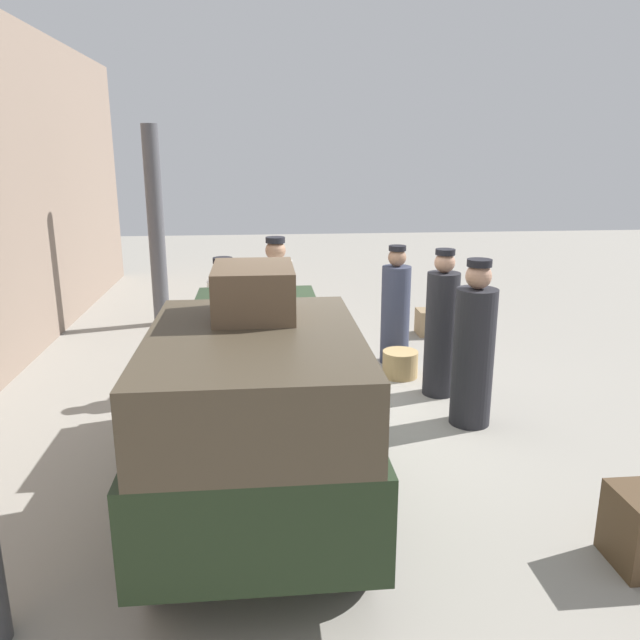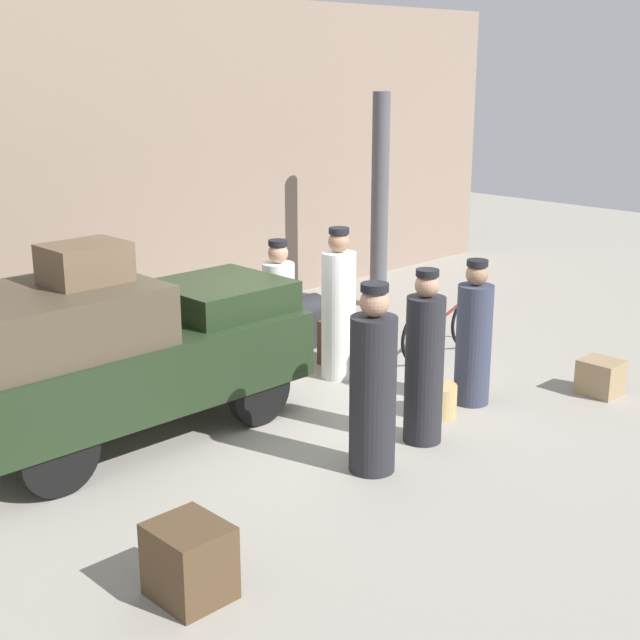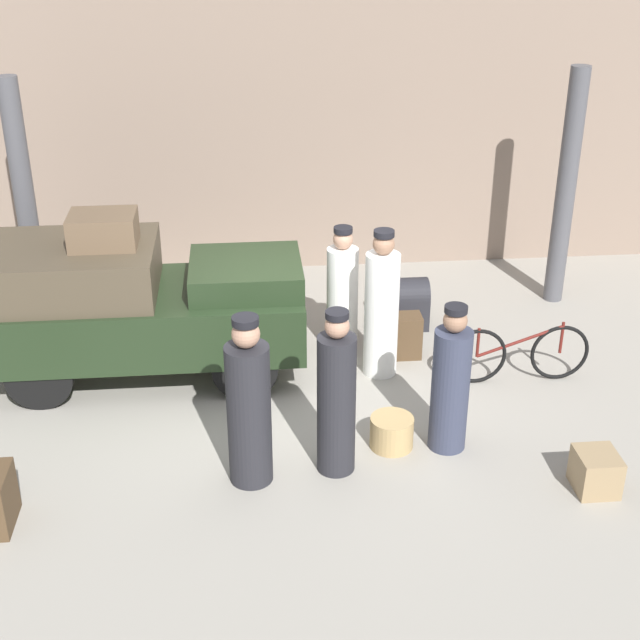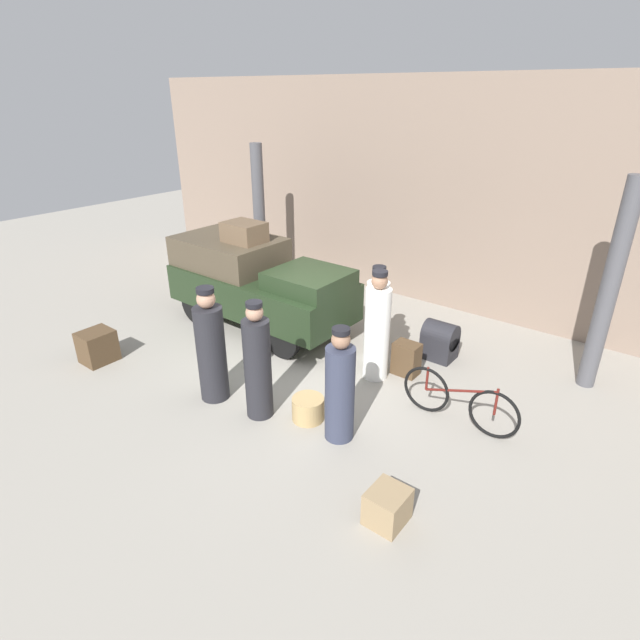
{
  "view_description": "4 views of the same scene",
  "coord_description": "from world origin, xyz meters",
  "px_view_note": "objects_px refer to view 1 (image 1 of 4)",
  "views": [
    {
      "loc": [
        -6.54,
        0.86,
        2.8
      ],
      "look_at": [
        0.2,
        0.2,
        0.95
      ],
      "focal_mm": 35.0,
      "sensor_mm": 36.0,
      "label": 1
    },
    {
      "loc": [
        -6.16,
        -6.32,
        3.57
      ],
      "look_at": [
        0.2,
        0.2,
        0.95
      ],
      "focal_mm": 50.0,
      "sensor_mm": 36.0,
      "label": 2
    },
    {
      "loc": [
        -0.61,
        -8.49,
        5.24
      ],
      "look_at": [
        0.2,
        0.2,
        0.95
      ],
      "focal_mm": 50.0,
      "sensor_mm": 36.0,
      "label": 3
    },
    {
      "loc": [
        4.53,
        -5.34,
        4.2
      ],
      "look_at": [
        0.2,
        0.2,
        0.95
      ],
      "focal_mm": 28.0,
      "sensor_mm": 36.0,
      "label": 4
    }
  ],
  "objects_px": {
    "trunk_on_truck_roof": "(254,291)",
    "truck": "(257,395)",
    "wicker_basket": "(400,364)",
    "porter_standing_middle": "(226,332)",
    "porter_lifting_near_truck": "(277,315)",
    "porter_carrying_trunk": "(395,310)",
    "suitcase_black_upright": "(249,349)",
    "trunk_wicker_pale": "(186,343)",
    "bicycle": "(298,318)",
    "porter_with_bicycle": "(474,351)",
    "conductor_in_dark_uniform": "(441,329)",
    "suitcase_small_leather": "(431,322)"
  },
  "relations": [
    {
      "from": "wicker_basket",
      "to": "porter_carrying_trunk",
      "type": "relative_size",
      "value": 0.28
    },
    {
      "from": "conductor_in_dark_uniform",
      "to": "suitcase_black_upright",
      "type": "bearing_deg",
      "value": 64.26
    },
    {
      "from": "porter_with_bicycle",
      "to": "porter_lifting_near_truck",
      "type": "distance_m",
      "value": 2.53
    },
    {
      "from": "truck",
      "to": "wicker_basket",
      "type": "xyz_separation_m",
      "value": [
        2.72,
        -1.8,
        -0.75
      ]
    },
    {
      "from": "porter_lifting_near_truck",
      "to": "trunk_on_truck_roof",
      "type": "distance_m",
      "value": 3.25
    },
    {
      "from": "bicycle",
      "to": "suitcase_black_upright",
      "type": "xyz_separation_m",
      "value": [
        -1.21,
        0.73,
        -0.08
      ]
    },
    {
      "from": "porter_with_bicycle",
      "to": "porter_standing_middle",
      "type": "height_order",
      "value": "porter_with_bicycle"
    },
    {
      "from": "wicker_basket",
      "to": "suitcase_small_leather",
      "type": "xyz_separation_m",
      "value": [
        1.82,
        -0.9,
        0.03
      ]
    },
    {
      "from": "wicker_basket",
      "to": "conductor_in_dark_uniform",
      "type": "bearing_deg",
      "value": -152.03
    },
    {
      "from": "porter_standing_middle",
      "to": "suitcase_black_upright",
      "type": "relative_size",
      "value": 2.94
    },
    {
      "from": "wicker_basket",
      "to": "conductor_in_dark_uniform",
      "type": "relative_size",
      "value": 0.26
    },
    {
      "from": "truck",
      "to": "trunk_on_truck_roof",
      "type": "distance_m",
      "value": 0.94
    },
    {
      "from": "truck",
      "to": "porter_standing_middle",
      "type": "height_order",
      "value": "truck"
    },
    {
      "from": "porter_with_bicycle",
      "to": "trunk_on_truck_roof",
      "type": "bearing_deg",
      "value": 124.32
    },
    {
      "from": "trunk_on_truck_roof",
      "to": "truck",
      "type": "bearing_deg",
      "value": -0.0
    },
    {
      "from": "truck",
      "to": "porter_with_bicycle",
      "type": "xyz_separation_m",
      "value": [
        1.27,
        -2.22,
        -0.12
      ]
    },
    {
      "from": "wicker_basket",
      "to": "porter_standing_middle",
      "type": "bearing_deg",
      "value": 96.95
    },
    {
      "from": "porter_lifting_near_truck",
      "to": "suitcase_black_upright",
      "type": "relative_size",
      "value": 3.26
    },
    {
      "from": "porter_lifting_near_truck",
      "to": "suitcase_small_leather",
      "type": "xyz_separation_m",
      "value": [
        1.7,
        -2.45,
        -0.62
      ]
    },
    {
      "from": "bicycle",
      "to": "porter_with_bicycle",
      "type": "distance_m",
      "value": 3.55
    },
    {
      "from": "trunk_wicker_pale",
      "to": "bicycle",
      "type": "bearing_deg",
      "value": -56.61
    },
    {
      "from": "trunk_wicker_pale",
      "to": "trunk_on_truck_roof",
      "type": "relative_size",
      "value": 0.91
    },
    {
      "from": "bicycle",
      "to": "trunk_wicker_pale",
      "type": "distance_m",
      "value": 1.86
    },
    {
      "from": "bicycle",
      "to": "truck",
      "type": "bearing_deg",
      "value": 172.25
    },
    {
      "from": "porter_with_bicycle",
      "to": "trunk_on_truck_roof",
      "type": "relative_size",
      "value": 2.41
    },
    {
      "from": "porter_carrying_trunk",
      "to": "suitcase_small_leather",
      "type": "distance_m",
      "value": 1.6
    },
    {
      "from": "truck",
      "to": "suitcase_black_upright",
      "type": "relative_size",
      "value": 6.6
    },
    {
      "from": "suitcase_small_leather",
      "to": "truck",
      "type": "bearing_deg",
      "value": 149.33
    },
    {
      "from": "conductor_in_dark_uniform",
      "to": "suitcase_small_leather",
      "type": "xyz_separation_m",
      "value": [
        2.43,
        -0.57,
        -0.59
      ]
    },
    {
      "from": "porter_with_bicycle",
      "to": "bicycle",
      "type": "bearing_deg",
      "value": 27.36
    },
    {
      "from": "bicycle",
      "to": "porter_carrying_trunk",
      "type": "xyz_separation_m",
      "value": [
        -1.11,
        -1.24,
        0.37
      ]
    },
    {
      "from": "porter_standing_middle",
      "to": "porter_lifting_near_truck",
      "type": "relative_size",
      "value": 0.9
    },
    {
      "from": "bicycle",
      "to": "porter_with_bicycle",
      "type": "height_order",
      "value": "porter_with_bicycle"
    },
    {
      "from": "porter_with_bicycle",
      "to": "conductor_in_dark_uniform",
      "type": "xyz_separation_m",
      "value": [
        0.84,
        0.1,
        -0.01
      ]
    },
    {
      "from": "conductor_in_dark_uniform",
      "to": "trunk_wicker_pale",
      "type": "xyz_separation_m",
      "value": [
        1.26,
        3.08,
        -0.46
      ]
    },
    {
      "from": "porter_carrying_trunk",
      "to": "trunk_wicker_pale",
      "type": "height_order",
      "value": "porter_carrying_trunk"
    },
    {
      "from": "porter_with_bicycle",
      "to": "suitcase_small_leather",
      "type": "relative_size",
      "value": 4.07
    },
    {
      "from": "truck",
      "to": "trunk_wicker_pale",
      "type": "height_order",
      "value": "truck"
    },
    {
      "from": "porter_with_bicycle",
      "to": "suitcase_black_upright",
      "type": "bearing_deg",
      "value": 50.65
    },
    {
      "from": "porter_lifting_near_truck",
      "to": "trunk_on_truck_roof",
      "type": "height_order",
      "value": "trunk_on_truck_roof"
    },
    {
      "from": "bicycle",
      "to": "suitcase_small_leather",
      "type": "distance_m",
      "value": 2.11
    },
    {
      "from": "porter_standing_middle",
      "to": "trunk_on_truck_roof",
      "type": "relative_size",
      "value": 2.21
    },
    {
      "from": "truck",
      "to": "porter_with_bicycle",
      "type": "height_order",
      "value": "porter_with_bicycle"
    },
    {
      "from": "bicycle",
      "to": "trunk_wicker_pale",
      "type": "xyz_separation_m",
      "value": [
        -1.03,
        1.56,
        -0.03
      ]
    },
    {
      "from": "porter_carrying_trunk",
      "to": "trunk_on_truck_roof",
      "type": "distance_m",
      "value": 4.13
    },
    {
      "from": "porter_carrying_trunk",
      "to": "suitcase_small_leather",
      "type": "relative_size",
      "value": 3.7
    },
    {
      "from": "suitcase_black_upright",
      "to": "trunk_wicker_pale",
      "type": "distance_m",
      "value": 0.85
    },
    {
      "from": "trunk_wicker_pale",
      "to": "trunk_on_truck_roof",
      "type": "height_order",
      "value": "trunk_on_truck_roof"
    },
    {
      "from": "porter_with_bicycle",
      "to": "suitcase_small_leather",
      "type": "bearing_deg",
      "value": -8.27
    },
    {
      "from": "trunk_on_truck_roof",
      "to": "porter_standing_middle",
      "type": "bearing_deg",
      "value": 7.87
    }
  ]
}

